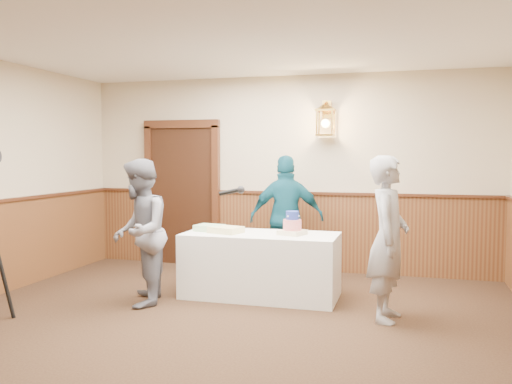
# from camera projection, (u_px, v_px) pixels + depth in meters

# --- Properties ---
(ground) EXTENTS (7.00, 7.00, 0.00)m
(ground) POSITION_uv_depth(u_px,v_px,m) (195.00, 352.00, 4.58)
(ground) COLOR black
(ground) RESTS_ON ground
(room_shell) EXTENTS (6.02, 7.02, 2.81)m
(room_shell) POSITION_uv_depth(u_px,v_px,m) (207.00, 171.00, 4.93)
(room_shell) COLOR beige
(room_shell) RESTS_ON ground
(display_table) EXTENTS (1.80, 0.80, 0.75)m
(display_table) POSITION_uv_depth(u_px,v_px,m) (261.00, 265.00, 6.36)
(display_table) COLOR white
(display_table) RESTS_ON ground
(tiered_cake) EXTENTS (0.34, 0.34, 0.27)m
(tiered_cake) POSITION_uv_depth(u_px,v_px,m) (292.00, 225.00, 6.23)
(tiered_cake) COLOR beige
(tiered_cake) RESTS_ON display_table
(sheet_cake_yellow) EXTENTS (0.42, 0.37, 0.07)m
(sheet_cake_yellow) POSITION_uv_depth(u_px,v_px,m) (226.00, 230.00, 6.38)
(sheet_cake_yellow) COLOR #F3F391
(sheet_cake_yellow) RESTS_ON display_table
(sheet_cake_green) EXTENTS (0.36, 0.30, 0.07)m
(sheet_cake_green) POSITION_uv_depth(u_px,v_px,m) (209.00, 228.00, 6.54)
(sheet_cake_green) COLOR #A3D898
(sheet_cake_green) RESTS_ON display_table
(interviewer) EXTENTS (1.57, 0.95, 1.63)m
(interviewer) POSITION_uv_depth(u_px,v_px,m) (139.00, 232.00, 5.99)
(interviewer) COLOR slate
(interviewer) RESTS_ON ground
(baker) EXTENTS (0.45, 0.64, 1.66)m
(baker) POSITION_uv_depth(u_px,v_px,m) (388.00, 238.00, 5.43)
(baker) COLOR #929297
(baker) RESTS_ON ground
(assistant_p) EXTENTS (1.04, 0.63, 1.66)m
(assistant_p) POSITION_uv_depth(u_px,v_px,m) (287.00, 218.00, 7.18)
(assistant_p) COLOR #114A5D
(assistant_p) RESTS_ON ground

